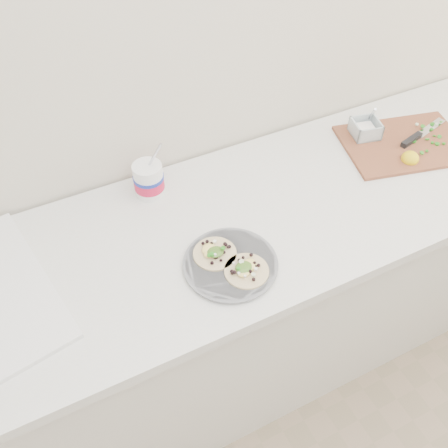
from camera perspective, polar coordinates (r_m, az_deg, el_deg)
name	(u,v)px	position (r m, az deg, el deg)	size (l,w,h in m)	color
counter	(220,307)	(1.84, -0.51, -9.49)	(2.44, 0.66, 0.90)	silver
taco_plate	(230,262)	(1.37, 0.75, -4.37)	(0.26, 0.26, 0.04)	slate
tub	(149,177)	(1.55, -8.53, 5.32)	(0.10, 0.10, 0.21)	white
cutboard	(402,140)	(1.87, 19.69, 9.03)	(0.48, 0.38, 0.07)	brown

